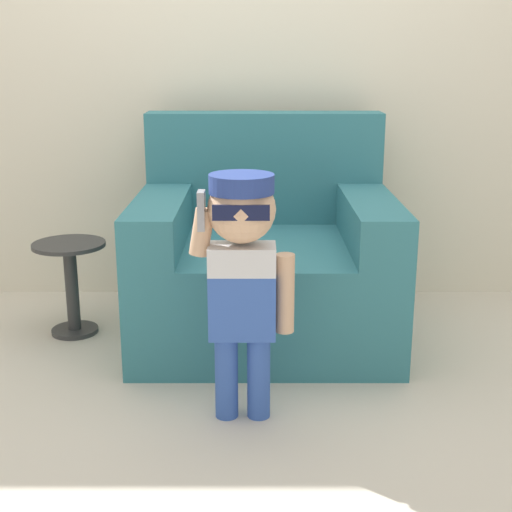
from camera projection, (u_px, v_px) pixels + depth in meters
The scene contains 5 objects.
ground_plane at pixel (236, 347), 3.18m from camera, with size 10.00×10.00×0.00m, color beige.
wall_back at pixel (238, 46), 3.60m from camera, with size 10.00×0.05×2.60m.
armchair at pixel (266, 261), 3.28m from camera, with size 1.14×1.01×0.99m.
person_child at pixel (243, 260), 2.42m from camera, with size 0.36×0.27×0.88m.
side_table at pixel (72, 279), 3.28m from camera, with size 0.33×0.33×0.44m.
Camera 1 is at (0.09, -2.95, 1.26)m, focal length 50.00 mm.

